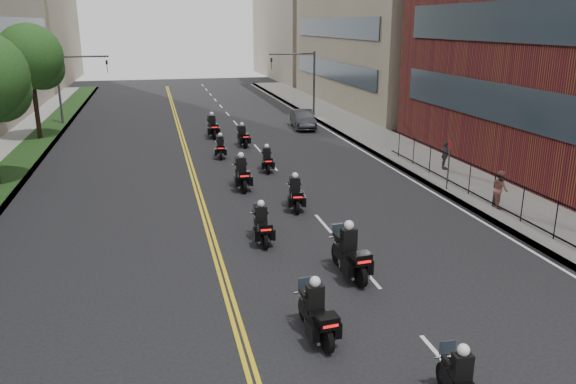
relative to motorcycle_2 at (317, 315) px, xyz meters
name	(u,v)px	position (x,y,z in m)	size (l,w,h in m)	color
sidewalk_right	(413,157)	(11.52, 18.32, -0.59)	(4.00, 90.00, 0.15)	gray
grass_strip	(2,179)	(-11.68, 18.32, -0.50)	(2.00, 90.00, 0.04)	#193412
iron_fence	(538,212)	(10.52, 5.32, 0.24)	(0.05, 28.00, 1.50)	black
traffic_signal_right	(304,74)	(9.06, 35.32, 3.03)	(4.09, 0.20, 5.60)	#3F3F44
traffic_signal_left	(71,79)	(-10.02, 35.32, 3.03)	(4.09, 0.20, 5.60)	#3F3F44
motorcycle_2	(317,315)	(0.00, 0.00, 0.00)	(0.62, 2.29, 1.69)	black
motorcycle_3	(350,255)	(2.09, 3.32, 0.08)	(0.68, 2.55, 1.88)	black
motorcycle_4	(262,226)	(-0.11, 6.94, -0.03)	(0.51, 2.19, 1.62)	black
motorcycle_5	(295,195)	(2.07, 10.46, -0.02)	(0.67, 2.22, 1.64)	black
motorcycle_6	(242,175)	(0.26, 14.17, 0.05)	(0.57, 2.48, 1.83)	black
motorcycle_7	(267,161)	(2.17, 17.26, -0.07)	(0.58, 2.07, 1.53)	black
motorcycle_8	(221,148)	(0.05, 21.16, -0.07)	(0.59, 2.07, 1.53)	black
motorcycle_9	(243,137)	(1.89, 24.12, -0.04)	(0.59, 2.17, 1.60)	black
motorcycle_10	(212,127)	(0.24, 27.63, 0.06)	(0.60, 2.49, 1.84)	black
parked_sedan	(303,119)	(7.52, 29.66, 0.05)	(1.51, 4.34, 1.43)	black
pedestrian_b	(500,189)	(10.72, 8.20, 0.31)	(0.80, 0.63, 1.65)	#965E51
pedestrian_c	(445,155)	(11.67, 14.82, 0.26)	(0.92, 0.38, 1.56)	#47474F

